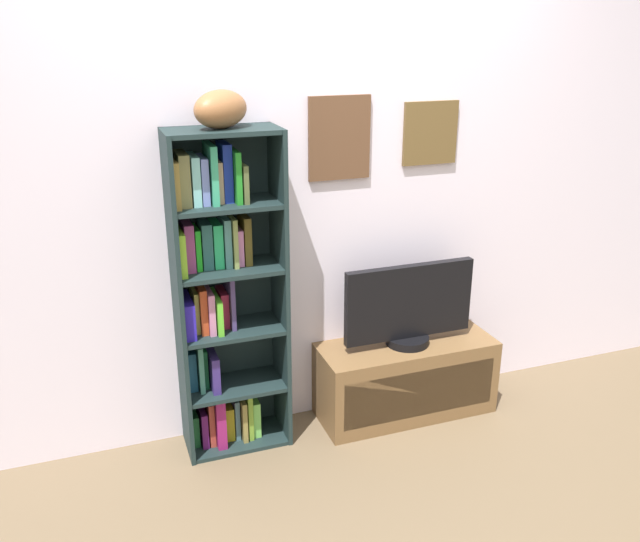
{
  "coord_description": "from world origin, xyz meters",
  "views": [
    {
      "loc": [
        -0.96,
        -1.8,
        1.92
      ],
      "look_at": [
        -0.01,
        0.85,
        0.88
      ],
      "focal_mm": 37.52,
      "sensor_mm": 36.0,
      "label": 1
    }
  ],
  "objects_px": {
    "television": "(409,306)",
    "football": "(221,109)",
    "tv_stand": "(406,378)",
    "bookshelf": "(220,298)"
  },
  "relations": [
    {
      "from": "tv_stand",
      "to": "football",
      "type": "bearing_deg",
      "value": 177.29
    },
    {
      "from": "television",
      "to": "football",
      "type": "bearing_deg",
      "value": 177.36
    },
    {
      "from": "television",
      "to": "bookshelf",
      "type": "bearing_deg",
      "value": 175.59
    },
    {
      "from": "tv_stand",
      "to": "television",
      "type": "height_order",
      "value": "television"
    },
    {
      "from": "bookshelf",
      "to": "television",
      "type": "distance_m",
      "value": 0.94
    },
    {
      "from": "football",
      "to": "tv_stand",
      "type": "relative_size",
      "value": 0.29
    },
    {
      "from": "tv_stand",
      "to": "television",
      "type": "distance_m",
      "value": 0.4
    },
    {
      "from": "bookshelf",
      "to": "tv_stand",
      "type": "distance_m",
      "value": 1.08
    },
    {
      "from": "football",
      "to": "tv_stand",
      "type": "xyz_separation_m",
      "value": [
        0.89,
        -0.04,
        -1.4
      ]
    },
    {
      "from": "bookshelf",
      "to": "football",
      "type": "distance_m",
      "value": 0.84
    }
  ]
}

